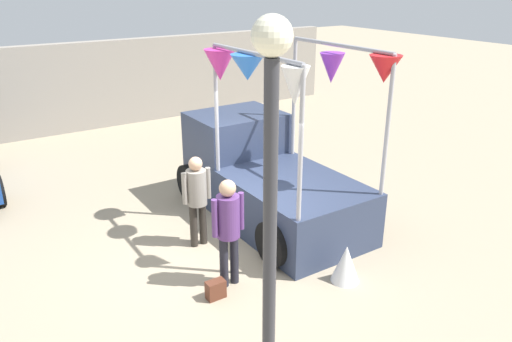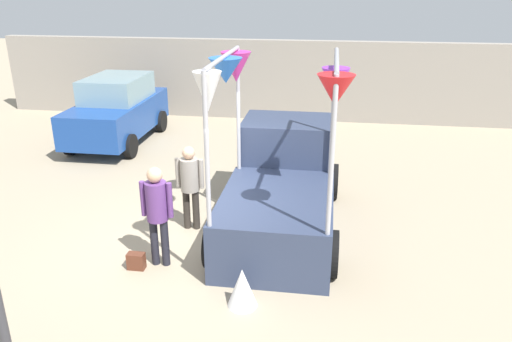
% 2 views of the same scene
% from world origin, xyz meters
% --- Properties ---
extents(ground_plane, '(60.00, 60.00, 0.00)m').
position_xyz_m(ground_plane, '(0.00, 0.00, 0.00)').
color(ground_plane, gray).
extents(vendor_truck, '(2.42, 4.07, 3.33)m').
position_xyz_m(vendor_truck, '(1.43, 1.06, 0.88)').
color(vendor_truck, '#2D3851').
rests_on(vendor_truck, ground).
extents(person_customer, '(0.53, 0.34, 1.71)m').
position_xyz_m(person_customer, '(-0.38, -0.76, 1.04)').
color(person_customer, black).
rests_on(person_customer, ground).
extents(person_vendor, '(0.53, 0.34, 1.62)m').
position_xyz_m(person_vendor, '(-0.22, 0.58, 0.98)').
color(person_vendor, '#2D2823').
rests_on(person_vendor, ground).
extents(handbag, '(0.28, 0.16, 0.28)m').
position_xyz_m(handbag, '(-0.73, -0.96, 0.14)').
color(handbag, '#592D1E').
rests_on(handbag, ground).
extents(street_lamp, '(0.32, 0.32, 4.14)m').
position_xyz_m(street_lamp, '(-1.43, -3.30, 2.69)').
color(street_lamp, '#333338').
rests_on(street_lamp, ground).
extents(brick_boundary_wall, '(18.00, 0.36, 2.60)m').
position_xyz_m(brick_boundary_wall, '(0.00, 8.81, 1.30)').
color(brick_boundary_wall, gray).
rests_on(brick_boundary_wall, ground).
extents(folded_kite_bundle_white, '(0.51, 0.51, 0.60)m').
position_xyz_m(folded_kite_bundle_white, '(1.15, -1.66, 0.30)').
color(folded_kite_bundle_white, white).
rests_on(folded_kite_bundle_white, ground).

